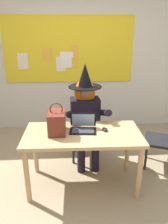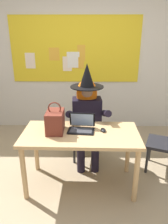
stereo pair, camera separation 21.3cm
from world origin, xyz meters
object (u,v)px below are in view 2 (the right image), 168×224
(desk_main, at_px, (81,140))
(computer_mouse, at_px, (103,130))
(laptop, at_px, (81,126))
(person_costumed, at_px, (87,111))
(handbag, at_px, (55,121))
(chair_at_desk, at_px, (87,126))

(desk_main, distance_m, computer_mouse, 0.30)
(laptop, relative_size, computer_mouse, 3.26)
(desk_main, relative_size, computer_mouse, 13.60)
(person_costumed, relative_size, handbag, 3.89)
(desk_main, height_order, handbag, handbag)
(chair_at_desk, relative_size, handbag, 2.38)
(chair_at_desk, distance_m, handbag, 0.86)
(laptop, distance_m, computer_mouse, 0.27)
(chair_at_desk, bearing_deg, laptop, -1.02)
(person_costumed, relative_size, laptop, 4.33)
(handbag, bearing_deg, chair_at_desk, 60.45)
(chair_at_desk, distance_m, person_costumed, 0.32)
(person_costumed, xyz_separation_m, computer_mouse, (0.20, -0.54, -0.04))
(handbag, bearing_deg, person_costumed, 55.70)
(desk_main, bearing_deg, handbag, 174.04)
(chair_at_desk, distance_m, laptop, 0.69)
(laptop, height_order, computer_mouse, laptop)
(computer_mouse, bearing_deg, chair_at_desk, 95.93)
(computer_mouse, bearing_deg, laptop, 161.62)
(chair_at_desk, bearing_deg, person_costumed, 3.41)
(handbag, bearing_deg, laptop, 9.02)
(chair_at_desk, height_order, computer_mouse, chair_at_desk)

